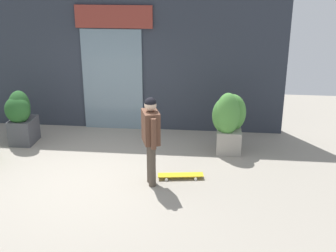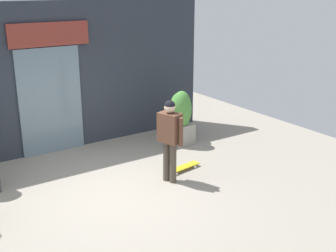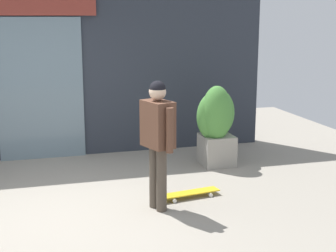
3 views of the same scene
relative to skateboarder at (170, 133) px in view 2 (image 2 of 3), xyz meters
name	(u,v)px [view 2 (image 2 of 3)]	position (x,y,z in m)	size (l,w,h in m)	color
ground_plane	(111,193)	(-1.19, 0.18, -0.99)	(12.00, 12.00, 0.00)	gray
building_facade	(52,79)	(-1.19, 2.92, 0.67)	(7.70, 0.31, 3.33)	#2D333D
skateboarder	(170,133)	(0.00, 0.00, 0.00)	(0.38, 0.57, 1.62)	#4C4238
skateboard	(183,168)	(0.51, 0.27, -0.93)	(0.86, 0.32, 0.08)	gold
planter_box_left	(180,114)	(1.39, 1.60, -0.26)	(0.70, 0.65, 1.31)	gray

